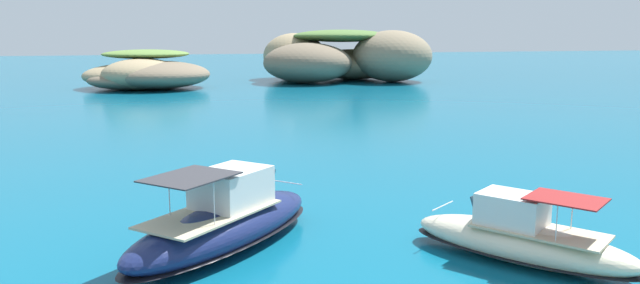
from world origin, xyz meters
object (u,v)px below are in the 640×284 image
at_px(islet_small, 144,74).
at_px(motorboat_navy, 225,222).
at_px(islet_large, 342,58).
at_px(motorboat_cream, 521,239).

bearing_deg(islet_small, motorboat_navy, -87.77).
bearing_deg(islet_small, islet_large, 11.02).
relative_size(islet_large, motorboat_navy, 3.50).
distance_m(islet_small, motorboat_navy, 59.00).
relative_size(islet_small, motorboat_navy, 2.55).
height_order(motorboat_navy, motorboat_cream, motorboat_navy).
height_order(islet_large, motorboat_navy, islet_large).
xyz_separation_m(islet_large, motorboat_navy, (-25.08, -64.28, -2.43)).
xyz_separation_m(islet_small, motorboat_cream, (10.45, -62.48, -1.10)).
bearing_deg(islet_large, islet_small, -168.98).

